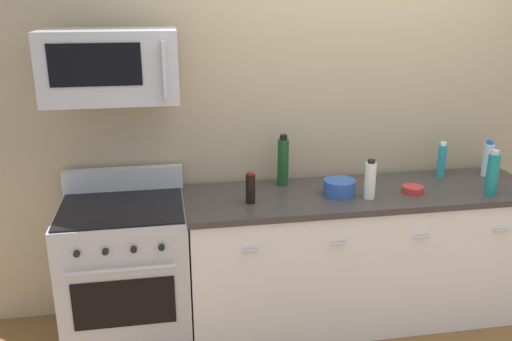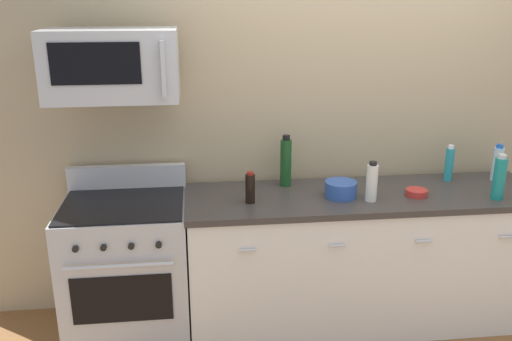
% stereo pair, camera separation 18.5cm
% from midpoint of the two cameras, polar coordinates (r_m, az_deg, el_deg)
% --- Properties ---
extents(ground_plane, '(6.48, 6.48, 0.00)m').
position_cam_midpoint_polar(ground_plane, '(3.96, 9.10, -14.74)').
color(ground_plane, brown).
extents(back_wall, '(5.40, 0.10, 2.70)m').
position_cam_midpoint_polar(back_wall, '(3.80, 8.14, 6.05)').
color(back_wall, tan).
rests_on(back_wall, ground_plane).
extents(counter_unit, '(2.31, 0.66, 0.92)m').
position_cam_midpoint_polar(counter_unit, '(3.73, 9.46, -8.80)').
color(counter_unit, silver).
rests_on(counter_unit, ground_plane).
extents(range_oven, '(0.76, 0.69, 1.07)m').
position_cam_midpoint_polar(range_oven, '(3.57, -14.91, -10.40)').
color(range_oven, '#B7BABF').
rests_on(range_oven, ground_plane).
extents(microwave, '(0.74, 0.44, 0.40)m').
position_cam_midpoint_polar(microwave, '(3.22, -16.72, 10.51)').
color(microwave, '#B7BABF').
extents(bottle_vinegar_white, '(0.07, 0.07, 0.25)m').
position_cam_midpoint_polar(bottle_vinegar_white, '(3.40, 10.42, -1.00)').
color(bottle_vinegar_white, silver).
rests_on(bottle_vinegar_white, countertop_slab).
extents(bottle_wine_green, '(0.07, 0.07, 0.34)m').
position_cam_midpoint_polar(bottle_wine_green, '(3.56, 1.39, 0.95)').
color(bottle_wine_green, '#19471E').
rests_on(bottle_wine_green, countertop_slab).
extents(bottle_sparkling_teal, '(0.07, 0.07, 0.29)m').
position_cam_midpoint_polar(bottle_sparkling_teal, '(3.69, 22.36, -0.29)').
color(bottle_sparkling_teal, '#197F7A').
rests_on(bottle_sparkling_teal, countertop_slab).
extents(bottle_soy_sauce_dark, '(0.06, 0.06, 0.20)m').
position_cam_midpoint_polar(bottle_soy_sauce_dark, '(3.28, -2.20, -1.89)').
color(bottle_soy_sauce_dark, black).
rests_on(bottle_soy_sauce_dark, countertop_slab).
extents(bottle_water_clear, '(0.07, 0.07, 0.25)m').
position_cam_midpoint_polar(bottle_water_clear, '(4.05, 22.04, 1.09)').
color(bottle_water_clear, silver).
rests_on(bottle_water_clear, countertop_slab).
extents(bottle_dish_soap, '(0.06, 0.06, 0.25)m').
position_cam_midpoint_polar(bottle_dish_soap, '(3.92, 17.71, 1.01)').
color(bottle_dish_soap, teal).
rests_on(bottle_dish_soap, countertop_slab).
extents(bowl_red_small, '(0.14, 0.14, 0.04)m').
position_cam_midpoint_polar(bowl_red_small, '(3.59, 14.79, -1.91)').
color(bowl_red_small, '#B72D28').
rests_on(bowl_red_small, countertop_slab).
extents(bowl_blue_mixing, '(0.20, 0.20, 0.10)m').
position_cam_midpoint_polar(bowl_blue_mixing, '(3.44, 7.25, -1.77)').
color(bowl_blue_mixing, '#2D519E').
rests_on(bowl_blue_mixing, countertop_slab).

